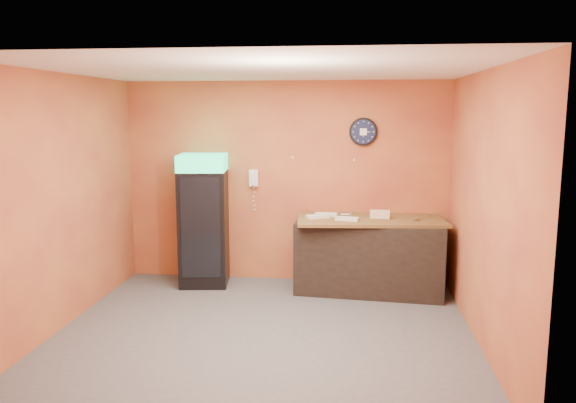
# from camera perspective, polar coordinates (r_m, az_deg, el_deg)

# --- Properties ---
(floor) EXTENTS (4.50, 4.50, 0.00)m
(floor) POSITION_cam_1_polar(r_m,az_deg,el_deg) (6.29, -2.41, -13.11)
(floor) COLOR #47474C
(floor) RESTS_ON ground
(back_wall) EXTENTS (4.50, 0.02, 2.80)m
(back_wall) POSITION_cam_1_polar(r_m,az_deg,el_deg) (7.87, -0.26, 1.98)
(back_wall) COLOR #C37137
(back_wall) RESTS_ON floor
(left_wall) EXTENTS (0.02, 4.00, 2.80)m
(left_wall) POSITION_cam_1_polar(r_m,az_deg,el_deg) (6.63, -22.09, -0.04)
(left_wall) COLOR #C37137
(left_wall) RESTS_ON floor
(right_wall) EXTENTS (0.02, 4.00, 2.80)m
(right_wall) POSITION_cam_1_polar(r_m,az_deg,el_deg) (5.99, 19.29, -0.80)
(right_wall) COLOR #C37137
(right_wall) RESTS_ON floor
(ceiling) EXTENTS (4.50, 4.00, 0.02)m
(ceiling) POSITION_cam_1_polar(r_m,az_deg,el_deg) (5.84, -2.60, 13.25)
(ceiling) COLOR white
(ceiling) RESTS_ON back_wall
(beverage_cooler) EXTENTS (0.71, 0.71, 1.81)m
(beverage_cooler) POSITION_cam_1_polar(r_m,az_deg,el_deg) (7.77, -8.66, -2.07)
(beverage_cooler) COLOR black
(beverage_cooler) RESTS_ON floor
(prep_counter) EXTENTS (1.97, 1.01, 0.95)m
(prep_counter) POSITION_cam_1_polar(r_m,az_deg,el_deg) (7.58, 8.27, -5.51)
(prep_counter) COLOR black
(prep_counter) RESTS_ON floor
(wall_clock) EXTENTS (0.38, 0.06, 0.38)m
(wall_clock) POSITION_cam_1_polar(r_m,az_deg,el_deg) (7.73, 7.66, 7.04)
(wall_clock) COLOR black
(wall_clock) RESTS_ON back_wall
(wall_phone) EXTENTS (0.12, 0.11, 0.23)m
(wall_phone) POSITION_cam_1_polar(r_m,az_deg,el_deg) (7.87, -3.51, 2.38)
(wall_phone) COLOR white
(wall_phone) RESTS_ON back_wall
(butcher_paper) EXTENTS (1.99, 1.09, 0.04)m
(butcher_paper) POSITION_cam_1_polar(r_m,az_deg,el_deg) (7.47, 8.35, -1.82)
(butcher_paper) COLOR brown
(butcher_paper) RESTS_ON prep_counter
(sub_roll_stack) EXTENTS (0.25, 0.09, 0.11)m
(sub_roll_stack) POSITION_cam_1_polar(r_m,az_deg,el_deg) (7.45, 9.31, -1.29)
(sub_roll_stack) COLOR beige
(sub_roll_stack) RESTS_ON butcher_paper
(wrapped_sandwich_left) EXTENTS (0.32, 0.23, 0.04)m
(wrapped_sandwich_left) POSITION_cam_1_polar(r_m,az_deg,el_deg) (7.38, 3.04, -1.54)
(wrapped_sandwich_left) COLOR silver
(wrapped_sandwich_left) RESTS_ON butcher_paper
(wrapped_sandwich_mid) EXTENTS (0.31, 0.18, 0.04)m
(wrapped_sandwich_mid) POSITION_cam_1_polar(r_m,az_deg,el_deg) (7.26, 6.03, -1.76)
(wrapped_sandwich_mid) COLOR silver
(wrapped_sandwich_mid) RESTS_ON butcher_paper
(wrapped_sandwich_right) EXTENTS (0.29, 0.13, 0.04)m
(wrapped_sandwich_right) POSITION_cam_1_polar(r_m,az_deg,el_deg) (7.55, 3.89, -1.32)
(wrapped_sandwich_right) COLOR silver
(wrapped_sandwich_right) RESTS_ON butcher_paper
(kitchen_tool) EXTENTS (0.05, 0.05, 0.05)m
(kitchen_tool) POSITION_cam_1_polar(r_m,az_deg,el_deg) (7.64, 6.45, -1.18)
(kitchen_tool) COLOR silver
(kitchen_tool) RESTS_ON butcher_paper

